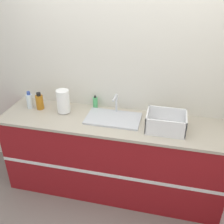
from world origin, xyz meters
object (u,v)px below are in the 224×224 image
(dish_rack, at_px, (166,124))
(bottle_amber, at_px, (40,102))
(soap_dispenser, at_px, (95,102))
(bottle_clear, at_px, (30,101))
(paper_towel_roll, at_px, (63,101))
(sink, at_px, (114,118))

(dish_rack, xyz_separation_m, bottle_amber, (-1.41, 0.12, 0.02))
(soap_dispenser, bearing_deg, bottle_amber, -164.62)
(bottle_amber, bearing_deg, bottle_clear, -177.61)
(paper_towel_roll, xyz_separation_m, bottle_amber, (-0.30, 0.02, -0.05))
(sink, relative_size, dish_rack, 1.49)
(dish_rack, bearing_deg, soap_dispenser, 160.49)
(sink, height_order, bottle_amber, sink)
(sink, distance_m, bottle_clear, 0.99)
(dish_rack, height_order, bottle_clear, bottle_clear)
(sink, bearing_deg, dish_rack, -8.43)
(paper_towel_roll, height_order, bottle_clear, paper_towel_roll)
(paper_towel_roll, relative_size, bottle_clear, 1.32)
(bottle_amber, relative_size, bottle_clear, 0.99)
(sink, xyz_separation_m, bottle_amber, (-0.86, 0.04, 0.07))
(sink, relative_size, soap_dispenser, 3.83)
(bottle_amber, distance_m, bottle_clear, 0.12)
(bottle_amber, xyz_separation_m, bottle_clear, (-0.12, -0.01, 0.00))
(sink, xyz_separation_m, dish_rack, (0.54, -0.08, 0.05))
(bottle_amber, height_order, bottle_clear, bottle_clear)
(paper_towel_roll, height_order, dish_rack, paper_towel_roll)
(dish_rack, bearing_deg, paper_towel_roll, 174.89)
(dish_rack, relative_size, bottle_amber, 1.94)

